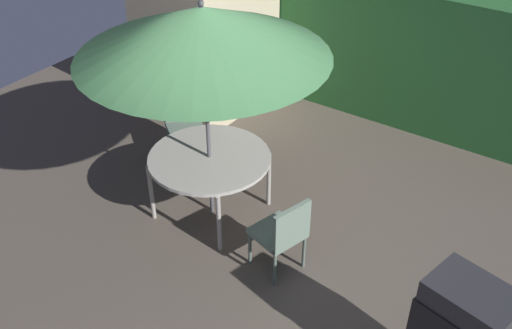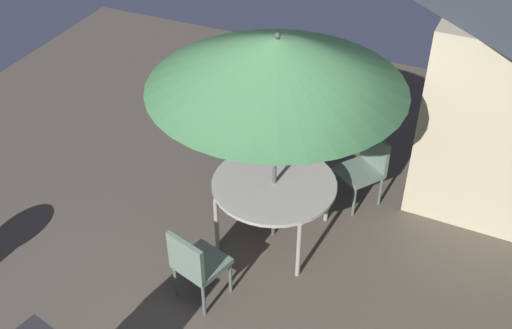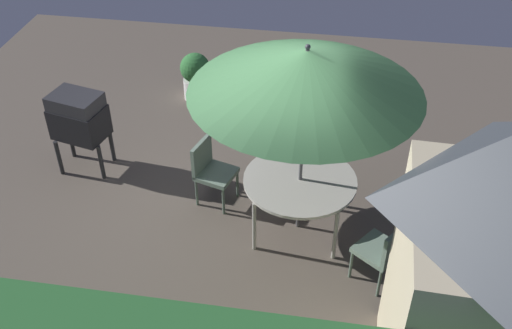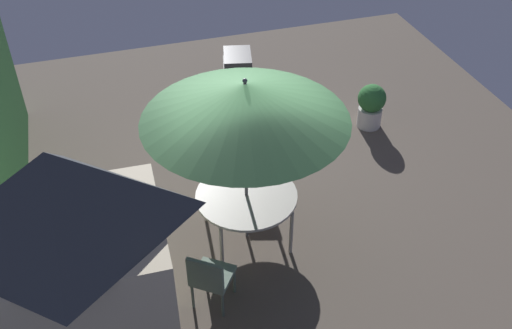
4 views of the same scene
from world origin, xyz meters
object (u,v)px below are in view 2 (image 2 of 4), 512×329
patio_umbrella (277,63)px  chair_near_shed (365,165)px  patio_table (274,186)px  chair_far_side (196,263)px

patio_umbrella → chair_near_shed: (-1.04, 0.77, -1.73)m
patio_table → patio_umbrella: 1.52m
patio_table → chair_far_side: (1.20, -0.35, -0.20)m
patio_table → chair_near_shed: bearing=143.6°
patio_umbrella → chair_far_side: (1.20, -0.35, -1.73)m
patio_table → chair_near_shed: (-1.04, 0.77, -0.20)m
patio_table → chair_near_shed: size_ratio=1.54×
patio_umbrella → chair_far_side: patio_umbrella is taller
chair_near_shed → chair_far_side: size_ratio=1.00×
patio_table → chair_far_side: size_ratio=1.54×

